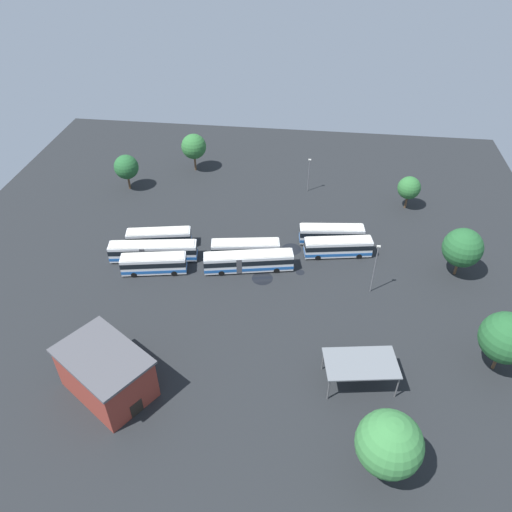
{
  "coord_description": "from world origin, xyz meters",
  "views": [
    {
      "loc": [
        10.09,
        -67.12,
        53.29
      ],
      "look_at": [
        1.88,
        -1.44,
        1.47
      ],
      "focal_mm": 34.6,
      "sensor_mm": 36.0,
      "label": 1
    }
  ],
  "objects_px": {
    "tree_west_edge": "(506,338)",
    "tree_north_edge": "(409,188)",
    "bus_row2_slot1": "(338,247)",
    "tree_south_edge": "(463,248)",
    "bus_row0_slot0": "(154,264)",
    "tree_east_edge": "(126,167)",
    "tree_northeast": "(389,444)",
    "tree_northwest": "(194,147)",
    "bus_row0_slot2": "(159,238)",
    "maintenance_shelter": "(361,364)",
    "lamp_post_near_entrance": "(375,267)",
    "bus_row2_slot2": "(331,234)",
    "bus_row0_slot1": "(153,251)",
    "bus_row1_slot1": "(246,249)",
    "bus_row1_slot0": "(248,261)",
    "lamp_post_far_corner": "(309,174)",
    "depot_building": "(106,373)"
  },
  "relations": [
    {
      "from": "bus_row2_slot1",
      "to": "tree_east_edge",
      "type": "height_order",
      "value": "tree_east_edge"
    },
    {
      "from": "bus_row0_slot2",
      "to": "maintenance_shelter",
      "type": "bearing_deg",
      "value": -37.34
    },
    {
      "from": "bus_row0_slot0",
      "to": "tree_east_edge",
      "type": "height_order",
      "value": "tree_east_edge"
    },
    {
      "from": "bus_row2_slot2",
      "to": "tree_east_edge",
      "type": "xyz_separation_m",
      "value": [
        -42.47,
        14.01,
        3.29
      ]
    },
    {
      "from": "bus_row2_slot2",
      "to": "tree_west_edge",
      "type": "height_order",
      "value": "tree_west_edge"
    },
    {
      "from": "maintenance_shelter",
      "to": "tree_northeast",
      "type": "relative_size",
      "value": 1.06
    },
    {
      "from": "tree_south_edge",
      "to": "tree_northeast",
      "type": "relative_size",
      "value": 0.91
    },
    {
      "from": "tree_northwest",
      "to": "tree_north_edge",
      "type": "relative_size",
      "value": 1.25
    },
    {
      "from": "tree_south_edge",
      "to": "tree_east_edge",
      "type": "relative_size",
      "value": 1.15
    },
    {
      "from": "bus_row2_slot1",
      "to": "bus_row1_slot1",
      "type": "bearing_deg",
      "value": -170.68
    },
    {
      "from": "tree_west_edge",
      "to": "tree_north_edge",
      "type": "bearing_deg",
      "value": 100.36
    },
    {
      "from": "tree_east_edge",
      "to": "tree_northeast",
      "type": "bearing_deg",
      "value": -49.91
    },
    {
      "from": "tree_northwest",
      "to": "maintenance_shelter",
      "type": "bearing_deg",
      "value": -58.16
    },
    {
      "from": "tree_west_edge",
      "to": "tree_north_edge",
      "type": "distance_m",
      "value": 40.6
    },
    {
      "from": "tree_east_edge",
      "to": "tree_west_edge",
      "type": "bearing_deg",
      "value": -32.04
    },
    {
      "from": "tree_north_edge",
      "to": "bus_row1_slot0",
      "type": "bearing_deg",
      "value": -140.8
    },
    {
      "from": "depot_building",
      "to": "tree_northeast",
      "type": "height_order",
      "value": "tree_northeast"
    },
    {
      "from": "tree_northeast",
      "to": "tree_east_edge",
      "type": "bearing_deg",
      "value": 130.09
    },
    {
      "from": "bus_row0_slot1",
      "to": "maintenance_shelter",
      "type": "relative_size",
      "value": 1.51
    },
    {
      "from": "maintenance_shelter",
      "to": "tree_northeast",
      "type": "distance_m",
      "value": 12.64
    },
    {
      "from": "bus_row1_slot1",
      "to": "tree_west_edge",
      "type": "distance_m",
      "value": 42.03
    },
    {
      "from": "bus_row0_slot2",
      "to": "bus_row0_slot0",
      "type": "bearing_deg",
      "value": -80.86
    },
    {
      "from": "tree_north_edge",
      "to": "bus_row1_slot1",
      "type": "bearing_deg",
      "value": -145.87
    },
    {
      "from": "bus_row0_slot1",
      "to": "bus_row2_slot1",
      "type": "bearing_deg",
      "value": 9.2
    },
    {
      "from": "lamp_post_far_corner",
      "to": "tree_west_edge",
      "type": "bearing_deg",
      "value": -58.59
    },
    {
      "from": "lamp_post_far_corner",
      "to": "tree_north_edge",
      "type": "relative_size",
      "value": 1.08
    },
    {
      "from": "lamp_post_near_entrance",
      "to": "tree_east_edge",
      "type": "bearing_deg",
      "value": 151.39
    },
    {
      "from": "bus_row1_slot1",
      "to": "tree_northeast",
      "type": "bearing_deg",
      "value": -60.94
    },
    {
      "from": "bus_row1_slot0",
      "to": "tree_north_edge",
      "type": "bearing_deg",
      "value": 39.2
    },
    {
      "from": "bus_row2_slot2",
      "to": "bus_row0_slot1",
      "type": "bearing_deg",
      "value": -163.7
    },
    {
      "from": "bus_row0_slot2",
      "to": "lamp_post_near_entrance",
      "type": "distance_m",
      "value": 37.78
    },
    {
      "from": "tree_north_edge",
      "to": "tree_northeast",
      "type": "bearing_deg",
      "value": -98.91
    },
    {
      "from": "tree_south_edge",
      "to": "tree_northwest",
      "type": "bearing_deg",
      "value": 149.23
    },
    {
      "from": "tree_south_edge",
      "to": "bus_row2_slot1",
      "type": "bearing_deg",
      "value": 172.02
    },
    {
      "from": "tree_east_edge",
      "to": "bus_row0_slot2",
      "type": "bearing_deg",
      "value": -57.74
    },
    {
      "from": "bus_row1_slot0",
      "to": "tree_south_edge",
      "type": "distance_m",
      "value": 34.78
    },
    {
      "from": "bus_row0_slot0",
      "to": "tree_south_edge",
      "type": "xyz_separation_m",
      "value": [
        49.94,
        5.72,
        3.71
      ]
    },
    {
      "from": "maintenance_shelter",
      "to": "lamp_post_near_entrance",
      "type": "distance_m",
      "value": 18.65
    },
    {
      "from": "lamp_post_far_corner",
      "to": "tree_northeast",
      "type": "height_order",
      "value": "tree_northeast"
    },
    {
      "from": "bus_row2_slot2",
      "to": "tree_northwest",
      "type": "height_order",
      "value": "tree_northwest"
    },
    {
      "from": "tree_northwest",
      "to": "tree_west_edge",
      "type": "bearing_deg",
      "value": -43.76
    },
    {
      "from": "bus_row2_slot1",
      "to": "tree_south_edge",
      "type": "height_order",
      "value": "tree_south_edge"
    },
    {
      "from": "bus_row2_slot1",
      "to": "maintenance_shelter",
      "type": "relative_size",
      "value": 1.19
    },
    {
      "from": "bus_row0_slot0",
      "to": "tree_northeast",
      "type": "height_order",
      "value": "tree_northeast"
    },
    {
      "from": "bus_row0_slot2",
      "to": "bus_row2_slot2",
      "type": "height_order",
      "value": "same"
    },
    {
      "from": "tree_northwest",
      "to": "tree_north_edge",
      "type": "distance_m",
      "value": 46.34
    },
    {
      "from": "bus_row0_slot1",
      "to": "tree_east_edge",
      "type": "bearing_deg",
      "value": 117.69
    },
    {
      "from": "bus_row2_slot1",
      "to": "depot_building",
      "type": "relative_size",
      "value": 0.84
    },
    {
      "from": "bus_row2_slot1",
      "to": "depot_building",
      "type": "bearing_deg",
      "value": -132.24
    },
    {
      "from": "tree_north_edge",
      "to": "tree_west_edge",
      "type": "bearing_deg",
      "value": -79.64
    }
  ]
}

